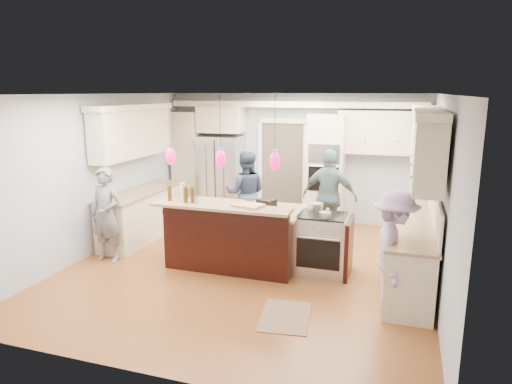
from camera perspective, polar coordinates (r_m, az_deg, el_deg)
ground_plane at (r=7.39m, az=-0.85°, el=-9.31°), size 6.00×6.00×0.00m
room_shell at (r=6.92m, az=-0.90°, el=4.81°), size 5.54×6.04×2.72m
refrigerator at (r=10.05m, az=-4.37°, el=1.89°), size 0.90×0.70×1.80m
oven_column at (r=9.41m, az=8.75°, el=2.61°), size 0.72×0.69×2.30m
back_upper_cabinets at (r=9.77m, az=0.22°, el=6.19°), size 5.30×0.61×2.54m
right_counter_run at (r=7.00m, az=19.28°, el=-2.19°), size 0.64×3.10×2.51m
left_cabinets at (r=8.82m, az=-14.35°, el=1.07°), size 0.64×2.30×2.51m
kitchen_island at (r=7.36m, az=-2.52°, el=-5.38°), size 2.10×1.46×1.12m
island_range at (r=7.10m, az=8.49°, el=-6.44°), size 0.82×0.71×0.92m
pendant_lights at (r=6.54m, az=-4.43°, el=4.20°), size 1.75×0.15×1.03m
person_bar_end at (r=7.80m, az=-18.22°, el=-2.73°), size 0.59×0.41×1.56m
person_far_left at (r=8.78m, az=-1.29°, el=-0.15°), size 0.93×0.80×1.64m
person_far_right at (r=8.39m, az=9.17°, el=-0.58°), size 1.06×0.55×1.73m
person_range_side at (r=6.06m, az=16.87°, el=-6.98°), size 0.58×1.01×1.56m
floor_rug at (r=5.89m, az=3.70°, el=-15.24°), size 0.70×0.94×0.01m
water_bottle at (r=6.91m, az=-9.13°, el=-0.02°), size 0.07×0.07×0.29m
beer_bottle_a at (r=7.01m, az=-10.76°, el=-0.12°), size 0.08×0.08×0.24m
beer_bottle_b at (r=6.84m, az=-8.78°, el=-0.34°), size 0.06×0.06×0.24m
beer_bottle_c at (r=6.82m, az=-7.95°, el=-0.36°), size 0.07×0.07×0.24m
drink_can at (r=6.75m, az=-7.51°, el=-1.03°), size 0.07×0.07×0.11m
cutting_board at (r=6.57m, az=-1.00°, el=-1.67°), size 0.49×0.40×0.03m
pot_large at (r=7.16m, az=7.54°, el=-1.86°), size 0.21×0.21×0.12m
pot_small at (r=6.79m, az=8.65°, el=-2.85°), size 0.18×0.18×0.09m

